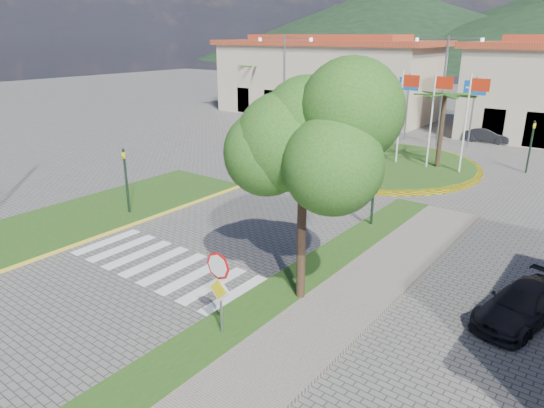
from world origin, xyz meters
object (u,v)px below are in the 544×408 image
Objects in this scene: white_van at (326,119)px; car_side_right at (522,304)px; roundabout_island at (378,163)px; car_dark_b at (487,135)px; car_dark_a at (361,126)px; deciduous_tree at (304,141)px; stop_sign at (219,281)px.

car_side_right is (21.62, -24.38, -0.07)m from white_van.
car_dark_b is (3.60, 11.90, 0.39)m from roundabout_island.
car_dark_a is 28.83m from car_side_right.
roundabout_island reaches higher than car_side_right.
deciduous_tree reaches higher than car_dark_b.
car_dark_a is at bearing 104.13° from car_dark_b.
stop_sign is 31.07m from car_dark_a.
car_side_right is (11.35, -14.00, 0.37)m from roundabout_island.
deciduous_tree is at bearing 78.82° from stop_sign.
stop_sign is at bearing -122.24° from car_side_right.
white_van reaches higher than car_side_right.
deciduous_tree reaches higher than car_side_right.
deciduous_tree reaches higher than white_van.
car_side_right is at bearing -167.50° from car_dark_a.
roundabout_island reaches higher than car_dark_a.
car_side_right is (7.75, -25.89, -0.01)m from car_dark_b.
stop_sign is 34.01m from white_van.
stop_sign reaches higher than car_dark_b.
car_dark_a is (-11.46, 26.05, -4.53)m from deciduous_tree.
white_van reaches higher than car_dark_b.
car_dark_a reaches higher than car_side_right.
deciduous_tree is at bearing -154.56° from white_van.
car_side_right is at bearing -142.93° from white_van.
car_dark_a is 9.98m from car_dark_b.
car_side_right is at bearing 43.12° from stop_sign.
car_dark_b is (-1.90, 28.90, -4.61)m from deciduous_tree.
car_dark_b is at bearing 121.29° from car_side_right.
car_dark_b is 0.90× the size of car_side_right.
deciduous_tree reaches higher than roundabout_island.
deciduous_tree is 28.82m from car_dark_a.
roundabout_island is 1.87× the size of deciduous_tree.
stop_sign reaches higher than white_van.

